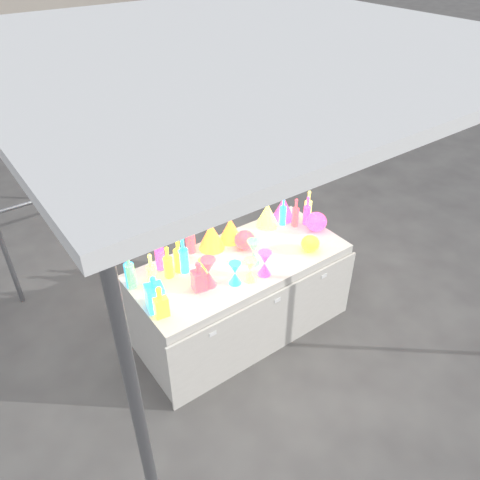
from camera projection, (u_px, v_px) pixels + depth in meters
ground at (240, 326)px, 4.23m from camera, size 80.00×80.00×0.00m
canopy_tent at (239, 48)px, 2.86m from camera, size 3.15×3.15×2.46m
display_table at (241, 295)px, 4.01m from camera, size 1.84×0.83×0.75m
cardboard_box_closed at (122, 187)px, 5.99m from camera, size 0.53×0.42×0.36m
cardboard_box_flat at (109, 203)px, 5.95m from camera, size 0.80×0.61×0.06m
bottle_0 at (168, 262)px, 3.55m from camera, size 0.08×0.08×0.28m
bottle_1 at (129, 269)px, 3.45m from camera, size 0.09×0.09×0.32m
bottle_2 at (190, 234)px, 3.79m from camera, size 0.10×0.10×0.36m
bottle_3 at (159, 253)px, 3.63m from camera, size 0.08×0.08×0.30m
bottle_4 at (152, 271)px, 3.44m from camera, size 0.09×0.09×0.31m
bottle_5 at (130, 270)px, 3.44m from camera, size 0.09×0.09×0.32m
bottle_6 at (179, 255)px, 3.61m from camera, size 0.10×0.10×0.31m
bottle_7 at (183, 254)px, 3.59m from camera, size 0.08×0.08×0.33m
decanter_0 at (160, 301)px, 3.22m from camera, size 0.11×0.11×0.25m
decanter_1 at (199, 276)px, 3.44m from camera, size 0.11×0.11×0.25m
decanter_2 at (155, 293)px, 3.26m from camera, size 0.15×0.15×0.29m
hourglass_0 at (208, 272)px, 3.48m from camera, size 0.13×0.13×0.24m
hourglass_1 at (265, 263)px, 3.59m from camera, size 0.13×0.13×0.21m
hourglass_2 at (250, 270)px, 3.54m from camera, size 0.10×0.10×0.19m
hourglass_3 at (253, 252)px, 3.71m from camera, size 0.11×0.11×0.22m
hourglass_4 at (206, 271)px, 3.52m from camera, size 0.10×0.10×0.20m
hourglass_5 at (235, 273)px, 3.51m from camera, size 0.11×0.11×0.19m
globe_0 at (310, 244)px, 3.87m from camera, size 0.16×0.16×0.12m
globe_2 at (245, 241)px, 3.90m from camera, size 0.23×0.23×0.14m
globe_3 at (316, 223)px, 4.12m from camera, size 0.22×0.22×0.15m
lampshade_0 at (231, 228)px, 3.97m from camera, size 0.26×0.26×0.24m
lampshade_1 at (211, 235)px, 3.87m from camera, size 0.23×0.23×0.26m
lampshade_2 at (283, 207)px, 4.25m from camera, size 0.24×0.24×0.24m
lampshade_3 at (267, 213)px, 4.16m from camera, size 0.26×0.26×0.24m
bottle_8 at (283, 211)px, 4.16m from camera, size 0.08×0.08×0.28m
bottle_9 at (296, 212)px, 4.14m from camera, size 0.08×0.08×0.28m
bottle_10 at (307, 210)px, 4.17m from camera, size 0.07×0.07×0.28m
bottle_11 at (308, 205)px, 4.21m from camera, size 0.09×0.09×0.30m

